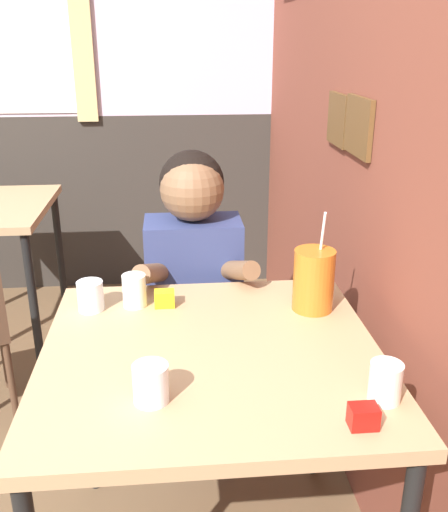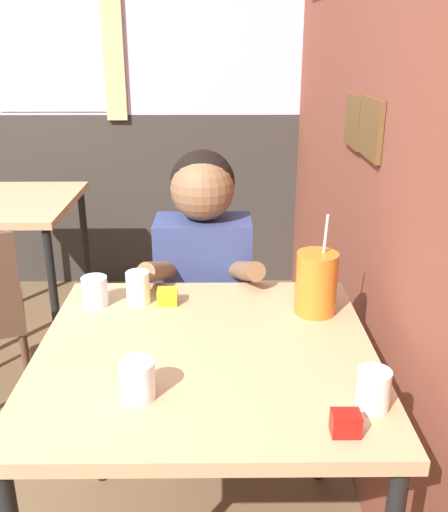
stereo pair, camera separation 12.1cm
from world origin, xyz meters
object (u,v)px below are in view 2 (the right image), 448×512
Objects in this scene: main_table at (206,373)px; person_seated at (204,297)px; background_table at (14,219)px; cocktail_pitcher at (316,283)px.

person_seated is at bearing 91.94° from main_table.
person_seated is at bearing -41.50° from background_table.
background_table is at bearing 138.50° from person_seated.
person_seated is 3.87× the size of cocktail_pitcher.
background_table is 1.84m from cocktail_pitcher.
main_table is 2.89× the size of cocktail_pitcher.
cocktail_pitcher is (0.32, 0.21, 0.17)m from main_table.
background_table is 0.66× the size of person_seated.
cocktail_pitcher is (1.33, -1.26, 0.20)m from background_table.
cocktail_pitcher is at bearing -48.88° from person_seated.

